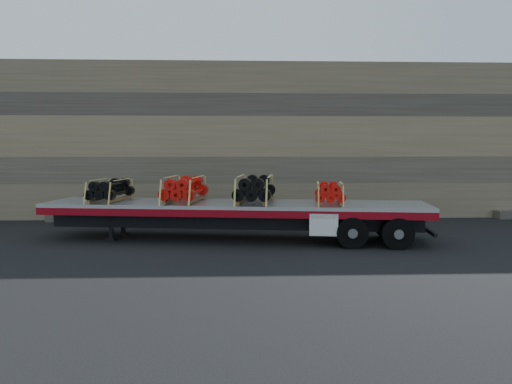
% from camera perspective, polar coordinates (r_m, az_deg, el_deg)
% --- Properties ---
extents(ground, '(120.00, 120.00, 0.00)m').
position_cam_1_polar(ground, '(17.51, -0.99, -5.41)').
color(ground, black).
rests_on(ground, ground).
extents(rock_wall, '(44.00, 3.00, 7.00)m').
position_cam_1_polar(rock_wall, '(23.72, -1.40, 5.81)').
color(rock_wall, '#7A6B54').
rests_on(rock_wall, ground).
extents(trailer, '(13.32, 4.39, 1.31)m').
position_cam_1_polar(trailer, '(17.33, -2.43, -3.33)').
color(trailer, '#B8BBC1').
rests_on(trailer, ground).
extents(bundle_front, '(1.32, 2.20, 0.73)m').
position_cam_1_polar(bundle_front, '(18.40, -16.30, 0.15)').
color(bundle_front, black).
rests_on(bundle_front, trailer).
extents(bundle_midfront, '(1.52, 2.53, 0.84)m').
position_cam_1_polar(bundle_midfront, '(17.55, -8.16, 0.26)').
color(bundle_midfront, red).
rests_on(bundle_midfront, trailer).
extents(bundle_midrear, '(1.59, 2.63, 0.88)m').
position_cam_1_polar(bundle_midrear, '(17.12, -0.11, 0.25)').
color(bundle_midrear, black).
rests_on(bundle_midrear, trailer).
extents(bundle_rear, '(1.22, 2.03, 0.68)m').
position_cam_1_polar(bundle_rear, '(17.05, 8.40, -0.16)').
color(bundle_rear, red).
rests_on(bundle_rear, trailer).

